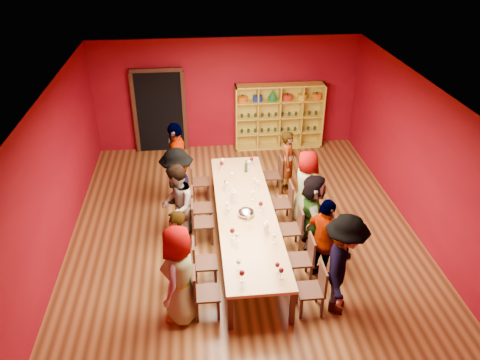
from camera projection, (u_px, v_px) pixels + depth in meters
The scene contains 50 objects.
room_shell at pixel (246, 177), 8.58m from camera, with size 7.10×9.10×3.04m.
tasting_table at pixel (246, 213), 8.98m from camera, with size 1.10×4.50×0.75m.
doorway at pixel (160, 111), 12.43m from camera, with size 1.40×0.17×2.30m.
shelving_unit at pixel (279, 113), 12.69m from camera, with size 2.40×0.40×1.80m.
chair_person_left_0 at pixel (202, 291), 7.45m from camera, with size 0.42×0.42×0.89m.
person_left_0 at pixel (179, 274), 7.23m from camera, with size 0.84×0.46×1.73m, color beige.
chair_person_left_1 at pixel (201, 260), 8.09m from camera, with size 0.42×0.42×0.89m.
person_left_1 at pixel (177, 250), 7.92m from camera, with size 0.55×0.41×1.52m, color #BC7E89.
chair_person_left_2 at pixel (199, 220), 9.15m from camera, with size 0.42×0.42×0.89m.
person_left_2 at pixel (177, 206), 8.93m from camera, with size 0.83×0.46×1.71m, color #47474B.
chair_person_left_3 at pixel (198, 206), 9.59m from camera, with size 0.42×0.42×0.89m.
person_left_3 at pixel (178, 190), 9.36m from camera, with size 1.16×0.48×1.79m, color #131734.
chair_person_left_4 at pixel (197, 180), 10.52m from camera, with size 0.42×0.42×0.89m.
person_left_4 at pixel (177, 163), 10.26m from camera, with size 1.11×0.51×1.89m, color #151F3C.
chair_person_right_0 at pixel (315, 287), 7.52m from camera, with size 0.42×0.42×0.89m.
person_right_0 at pixel (343, 265), 7.35m from camera, with size 1.17×0.48×1.82m, color #515157.
chair_person_right_1 at pixel (305, 257), 8.18m from camera, with size 0.42×0.42×0.89m.
person_right_1 at pixel (325, 241), 8.05m from camera, with size 0.95×0.43×1.63m, color #597BB7.
chair_person_right_2 at pixel (294, 226), 8.96m from camera, with size 0.42×0.42×0.89m.
person_right_2 at pixel (312, 212), 8.84m from camera, with size 1.48×0.42×1.59m, color beige.
chair_person_right_3 at pixel (285, 201), 9.75m from camera, with size 0.42×0.42×0.89m.
person_right_3 at pixel (306, 187), 9.63m from camera, with size 0.79×0.43×1.62m, color silver.
chair_person_right_4 at pixel (276, 173), 10.80m from camera, with size 0.42×0.42×0.89m.
person_right_4 at pixel (288, 162), 10.69m from camera, with size 0.55×0.40×1.52m, color #515056.
wine_glass_0 at pixel (265, 227), 8.29m from camera, with size 0.07×0.07×0.18m.
wine_glass_1 at pixel (249, 162), 10.44m from camera, with size 0.07×0.07×0.18m.
wine_glass_2 at pixel (274, 236), 8.03m from camera, with size 0.08×0.08×0.20m.
wine_glass_3 at pixel (222, 164), 10.31m from camera, with size 0.09×0.09×0.21m.
wine_glass_4 at pixel (228, 210), 8.74m from camera, with size 0.08×0.08×0.19m.
wine_glass_5 at pixel (254, 180), 9.71m from camera, with size 0.08×0.08×0.20m.
wine_glass_6 at pixel (232, 231), 8.14m from camera, with size 0.09×0.09×0.22m.
wine_glass_7 at pixel (226, 184), 9.57m from camera, with size 0.08×0.08×0.21m.
wine_glass_8 at pixel (281, 271), 7.25m from camera, with size 0.08×0.08×0.21m.
wine_glass_9 at pixel (252, 160), 10.50m from camera, with size 0.08×0.08×0.20m.
wine_glass_10 at pixel (237, 235), 8.07m from camera, with size 0.07×0.07×0.18m.
wine_glass_11 at pixel (258, 182), 9.66m from camera, with size 0.07×0.07×0.18m.
wine_glass_12 at pixel (222, 160), 10.45m from camera, with size 0.09×0.09×0.21m.
wine_glass_13 at pixel (242, 274), 7.18m from camera, with size 0.09×0.09×0.22m.
wine_glass_14 at pixel (232, 174), 9.95m from camera, with size 0.07×0.07×0.18m.
wine_glass_15 at pixel (261, 204), 8.89m from camera, with size 0.09×0.09×0.21m.
wine_glass_16 at pixel (277, 265), 7.38m from camera, with size 0.08×0.08×0.19m.
wine_glass_17 at pixel (226, 183), 9.63m from camera, with size 0.08×0.08×0.19m.
wine_glass_18 at pixel (227, 205), 8.88m from camera, with size 0.09×0.09×0.21m.
wine_glass_19 at pixel (253, 193), 9.24m from camera, with size 0.08×0.08×0.21m.
wine_glass_20 at pixel (239, 262), 7.45m from camera, with size 0.08×0.08×0.19m.
wine_glass_21 at pixel (249, 217), 8.52m from camera, with size 0.08×0.08×0.21m.
spittoon_bowl at pixel (246, 213), 8.79m from camera, with size 0.31×0.31×0.17m, color #B7B9BE.
carafe_a at pixel (234, 197), 9.19m from camera, with size 0.13×0.13×0.27m.
carafe_b at pixel (266, 227), 8.32m from camera, with size 0.11×0.11×0.23m.
wine_bottle at pixel (246, 168), 10.26m from camera, with size 0.09×0.09×0.29m.
Camera 1 is at (-0.88, -7.41, 5.74)m, focal length 35.00 mm.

